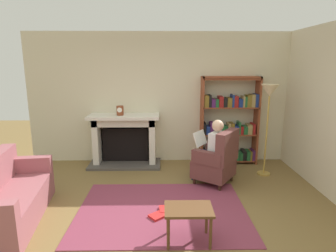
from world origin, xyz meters
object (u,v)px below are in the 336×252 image
object	(u,v)px
fireplace	(125,138)
floor_lamp	(269,99)
bookshelf	(229,123)
seated_reader	(212,148)
sofa_floral	(6,199)
armchair_reading	(217,160)
side_table	(189,213)
mantel_clock	(120,111)

from	to	relation	value
fireplace	floor_lamp	size ratio (longest dim) A/B	0.86
bookshelf	seated_reader	size ratio (longest dim) A/B	1.59
seated_reader	sofa_floral	bearing A→B (deg)	-31.71
armchair_reading	bookshelf	bearing A→B (deg)	-166.57
floor_lamp	side_table	bearing A→B (deg)	-127.84
side_table	floor_lamp	world-z (taller)	floor_lamp
mantel_clock	armchair_reading	xyz separation A→B (m)	(1.80, -0.95, -0.73)
seated_reader	floor_lamp	distance (m)	1.40
mantel_clock	bookshelf	distance (m)	2.25
mantel_clock	bookshelf	world-z (taller)	bookshelf
armchair_reading	side_table	world-z (taller)	armchair_reading
side_table	floor_lamp	xyz separation A→B (m)	(1.62, 2.09, 1.08)
bookshelf	seated_reader	world-z (taller)	bookshelf
sofa_floral	bookshelf	bearing A→B (deg)	-64.82
fireplace	armchair_reading	distance (m)	2.03
side_table	bookshelf	bearing A→B (deg)	68.75
side_table	floor_lamp	size ratio (longest dim) A/B	0.33
floor_lamp	fireplace	bearing A→B (deg)	166.65
fireplace	seated_reader	world-z (taller)	seated_reader
bookshelf	seated_reader	xyz separation A→B (m)	(-0.53, -1.02, -0.25)
fireplace	seated_reader	bearing A→B (deg)	-30.98
bookshelf	sofa_floral	world-z (taller)	bookshelf
mantel_clock	armchair_reading	world-z (taller)	mantel_clock
seated_reader	side_table	bearing A→B (deg)	17.54
floor_lamp	sofa_floral	bearing A→B (deg)	-158.19
armchair_reading	sofa_floral	xyz separation A→B (m)	(-3.02, -1.19, -0.10)
mantel_clock	sofa_floral	distance (m)	2.60
fireplace	sofa_floral	bearing A→B (deg)	-119.74
seated_reader	side_table	size ratio (longest dim) A/B	2.04
mantel_clock	side_table	distance (m)	2.98
sofa_floral	mantel_clock	bearing A→B (deg)	-37.82
seated_reader	floor_lamp	bearing A→B (deg)	142.67
mantel_clock	armchair_reading	distance (m)	2.16
seated_reader	sofa_floral	size ratio (longest dim) A/B	0.64
armchair_reading	seated_reader	size ratio (longest dim) A/B	0.85
floor_lamp	seated_reader	bearing A→B (deg)	-162.34
mantel_clock	floor_lamp	distance (m)	2.85
sofa_floral	side_table	xyz separation A→B (m)	(2.37, -0.49, 0.05)
bookshelf	sofa_floral	xyz separation A→B (m)	(-3.45, -2.28, -0.55)
fireplace	bookshelf	world-z (taller)	bookshelf
mantel_clock	seated_reader	bearing A→B (deg)	-27.36
armchair_reading	seated_reader	distance (m)	0.23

